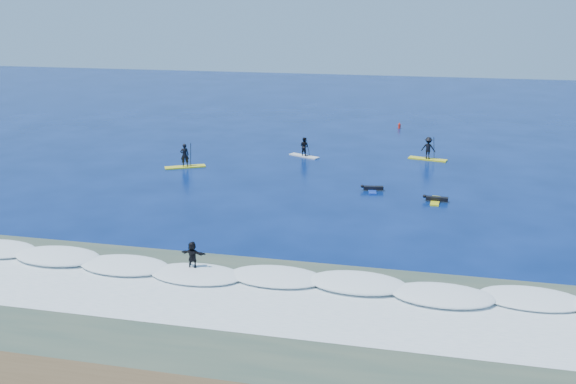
% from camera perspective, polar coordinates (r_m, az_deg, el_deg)
% --- Properties ---
extents(ground, '(160.00, 160.00, 0.00)m').
position_cam_1_polar(ground, '(41.32, 0.91, -2.03)').
color(ground, '#031545').
rests_on(ground, ground).
extents(shallow_water, '(90.00, 13.00, 0.01)m').
position_cam_1_polar(shallow_water, '(28.83, -4.92, -10.80)').
color(shallow_water, '#324538').
rests_on(shallow_water, ground).
extents(breaking_wave, '(40.00, 6.00, 0.30)m').
position_cam_1_polar(breaking_wave, '(32.28, -2.77, -7.62)').
color(breaking_wave, white).
rests_on(breaking_wave, ground).
extents(whitewater, '(34.00, 5.00, 0.02)m').
position_cam_1_polar(whitewater, '(29.68, -4.33, -9.95)').
color(whitewater, silver).
rests_on(whitewater, ground).
extents(sup_paddler_left, '(3.30, 2.30, 2.32)m').
position_cam_1_polar(sup_paddler_left, '(53.40, -9.16, 2.93)').
color(sup_paddler_left, yellow).
rests_on(sup_paddler_left, ground).
extents(sup_paddler_center, '(2.88, 1.89, 2.00)m').
position_cam_1_polar(sup_paddler_center, '(56.41, 1.45, 3.90)').
color(sup_paddler_center, silver).
rests_on(sup_paddler_center, ground).
extents(sup_paddler_right, '(3.38, 1.56, 2.30)m').
position_cam_1_polar(sup_paddler_right, '(56.57, 12.36, 3.71)').
color(sup_paddler_right, yellow).
rests_on(sup_paddler_right, ground).
extents(prone_paddler_near, '(1.72, 2.19, 0.45)m').
position_cam_1_polar(prone_paddler_near, '(45.06, 12.98, -0.65)').
color(prone_paddler_near, yellow).
rests_on(prone_paddler_near, ground).
extents(prone_paddler_far, '(1.66, 2.13, 0.43)m').
position_cam_1_polar(prone_paddler_far, '(46.82, 7.49, 0.29)').
color(prone_paddler_far, '#1637A9').
rests_on(prone_paddler_far, ground).
extents(wave_surfer, '(2.15, 0.70, 1.53)m').
position_cam_1_polar(wave_surfer, '(32.84, -8.48, -5.72)').
color(wave_surfer, white).
rests_on(wave_surfer, breaking_wave).
extents(marker_buoy, '(0.29, 0.29, 0.70)m').
position_cam_1_polar(marker_buoy, '(70.07, 9.87, 5.83)').
color(marker_buoy, red).
rests_on(marker_buoy, ground).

